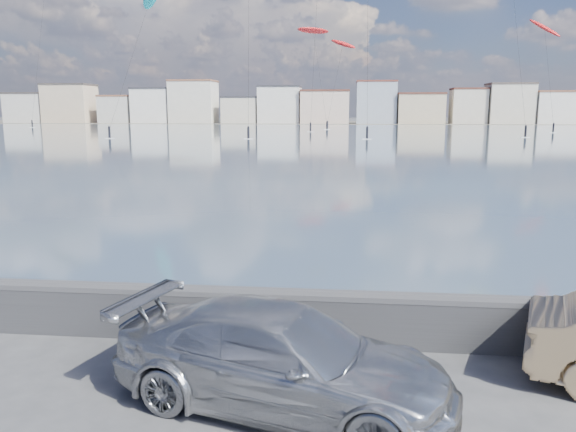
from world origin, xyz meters
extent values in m
plane|color=#333335|center=(0.00, 0.00, 0.00)|extent=(700.00, 700.00, 0.00)
cube|color=#3A485F|center=(0.00, 91.50, 0.01)|extent=(500.00, 177.00, 0.00)
cube|color=#4C473D|center=(0.00, 200.00, 0.01)|extent=(500.00, 60.00, 0.00)
cube|color=#28282B|center=(0.00, 2.70, 0.45)|extent=(400.00, 0.35, 0.90)
cylinder|color=#28282B|center=(0.00, 2.70, 0.90)|extent=(400.00, 0.36, 0.36)
cube|color=beige|center=(-112.00, 186.00, 5.00)|extent=(14.00, 11.00, 10.00)
cube|color=#383330|center=(-112.00, 186.00, 10.30)|extent=(14.28, 11.22, 0.60)
cube|color=#CCB293|center=(-96.50, 186.00, 6.50)|extent=(16.00, 12.00, 13.00)
cube|color=#383330|center=(-96.50, 186.00, 13.30)|extent=(16.32, 12.24, 0.60)
cube|color=beige|center=(-79.00, 186.00, 4.50)|extent=(11.00, 10.00, 9.00)
cube|color=brown|center=(-79.00, 186.00, 9.30)|extent=(11.22, 10.20, 0.60)
cube|color=white|center=(-66.00, 186.00, 5.75)|extent=(13.00, 11.00, 11.50)
cube|color=#2D2D33|center=(-66.00, 186.00, 11.80)|extent=(13.26, 11.22, 0.60)
cube|color=beige|center=(-51.50, 186.00, 7.00)|extent=(15.00, 12.00, 14.00)
cube|color=brown|center=(-51.50, 186.00, 14.30)|extent=(15.30, 12.24, 0.60)
cube|color=beige|center=(-35.00, 186.00, 4.25)|extent=(12.00, 10.00, 8.50)
cube|color=#2D2D33|center=(-35.00, 186.00, 8.80)|extent=(12.24, 10.20, 0.60)
cube|color=white|center=(-21.50, 186.00, 6.00)|extent=(14.00, 11.00, 12.00)
cube|color=#2D2D33|center=(-21.50, 186.00, 12.30)|extent=(14.28, 11.22, 0.60)
cube|color=beige|center=(-6.00, 186.00, 5.25)|extent=(16.00, 13.00, 10.50)
cube|color=#562D23|center=(-6.00, 186.00, 10.80)|extent=(16.32, 13.26, 0.60)
cube|color=#9EA8B7|center=(11.00, 186.00, 6.75)|extent=(13.00, 10.00, 13.50)
cube|color=brown|center=(11.00, 186.00, 13.80)|extent=(13.26, 10.20, 0.60)
cube|color=beige|center=(25.50, 186.00, 4.75)|extent=(15.00, 12.00, 9.50)
cube|color=#562D23|center=(25.50, 186.00, 9.80)|extent=(15.30, 12.24, 0.60)
cube|color=beige|center=(41.00, 186.00, 5.50)|extent=(11.00, 9.00, 11.00)
cube|color=#562D23|center=(41.00, 186.00, 11.30)|extent=(11.22, 9.18, 0.60)
cube|color=beige|center=(54.00, 186.00, 6.25)|extent=(14.00, 11.00, 12.50)
cube|color=#4C423D|center=(54.00, 186.00, 12.80)|extent=(14.28, 11.22, 0.60)
cube|color=white|center=(69.50, 186.00, 5.00)|extent=(16.00, 12.00, 10.00)
cube|color=brown|center=(69.50, 186.00, 10.30)|extent=(16.32, 12.24, 0.60)
imported|color=#A5A7AB|center=(1.31, 0.39, 0.75)|extent=(5.51, 3.41, 1.49)
cube|color=white|center=(4.94, 79.87, 0.05)|extent=(1.40, 0.42, 0.08)
cylinder|color=black|center=(4.94, 79.87, 0.95)|extent=(0.36, 0.36, 1.70)
sphere|color=black|center=(4.94, 79.87, 1.85)|extent=(0.28, 0.28, 0.28)
cylinder|color=black|center=(4.77, 84.22, 15.49)|extent=(0.38, 8.74, 28.38)
ellipsoid|color=red|center=(0.21, 139.40, 20.76)|extent=(8.40, 10.65, 4.16)
cube|color=white|center=(-2.89, 125.64, 0.05)|extent=(1.40, 0.42, 0.08)
cylinder|color=black|center=(-2.89, 125.64, 0.95)|extent=(0.36, 0.36, 1.70)
sphere|color=black|center=(-2.89, 125.64, 1.85)|extent=(0.28, 0.28, 0.28)
cylinder|color=black|center=(-1.34, 132.52, 11.03)|extent=(3.13, 13.79, 19.47)
cube|color=white|center=(30.76, 88.49, 0.05)|extent=(1.40, 0.42, 0.08)
cylinder|color=black|center=(30.76, 88.49, 0.95)|extent=(0.36, 0.36, 1.70)
sphere|color=black|center=(30.76, 88.49, 1.85)|extent=(0.28, 0.28, 0.28)
cylinder|color=black|center=(30.11, 94.86, 16.66)|extent=(1.34, 12.76, 30.73)
cube|color=white|center=(-13.18, 78.49, 0.05)|extent=(1.40, 0.42, 0.08)
cylinder|color=black|center=(-13.18, 78.49, 0.95)|extent=(0.36, 0.36, 1.70)
sphere|color=black|center=(-13.18, 78.49, 1.85)|extent=(0.28, 0.28, 0.28)
cylinder|color=black|center=(-14.34, 86.42, 16.94)|extent=(2.34, 15.88, 31.29)
cube|color=white|center=(-5.68, 108.68, 0.05)|extent=(1.40, 0.42, 0.08)
cylinder|color=black|center=(-5.68, 108.68, 0.95)|extent=(0.36, 0.36, 1.70)
sphere|color=black|center=(-5.68, 108.68, 1.85)|extent=(0.28, 0.28, 0.28)
cylinder|color=black|center=(-5.24, 112.45, 16.65)|extent=(0.90, 7.58, 30.70)
ellipsoid|color=red|center=(-6.81, 131.63, 23.03)|extent=(8.46, 6.62, 1.92)
cube|color=white|center=(-2.90, 123.15, 0.05)|extent=(1.40, 0.42, 0.08)
cylinder|color=black|center=(-2.90, 123.15, 0.95)|extent=(0.36, 0.36, 1.70)
sphere|color=black|center=(-2.90, 123.15, 1.85)|extent=(0.28, 0.28, 0.28)
cylinder|color=black|center=(-4.86, 127.39, 12.17)|extent=(3.94, 8.52, 21.74)
cube|color=white|center=(-78.85, 130.66, 0.05)|extent=(1.40, 0.42, 0.08)
cylinder|color=black|center=(-78.85, 130.66, 0.95)|extent=(0.36, 0.36, 1.70)
sphere|color=black|center=(-78.85, 130.66, 1.85)|extent=(0.28, 0.28, 0.28)
cylinder|color=black|center=(-78.25, 135.69, 19.47)|extent=(1.22, 10.09, 36.35)
ellipsoid|color=red|center=(43.61, 123.97, 21.81)|extent=(7.10, 6.69, 5.07)
cube|color=white|center=(42.00, 108.77, 0.05)|extent=(1.40, 0.42, 0.08)
cylinder|color=black|center=(42.00, 108.77, 0.95)|extent=(0.36, 0.36, 1.70)
sphere|color=black|center=(42.00, 108.77, 1.85)|extent=(0.28, 0.28, 0.28)
cylinder|color=black|center=(42.80, 116.37, 11.56)|extent=(1.64, 15.23, 20.53)
cube|color=white|center=(-35.10, 77.77, 0.05)|extent=(1.40, 0.42, 0.08)
cylinder|color=black|center=(-35.10, 77.77, 0.95)|extent=(0.36, 0.36, 1.70)
sphere|color=black|center=(-35.10, 77.77, 1.85)|extent=(0.28, 0.28, 0.28)
cylinder|color=black|center=(-33.82, 85.31, 12.86)|extent=(2.59, 15.12, 23.13)
camera|label=1|loc=(2.22, -7.26, 4.33)|focal=35.00mm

